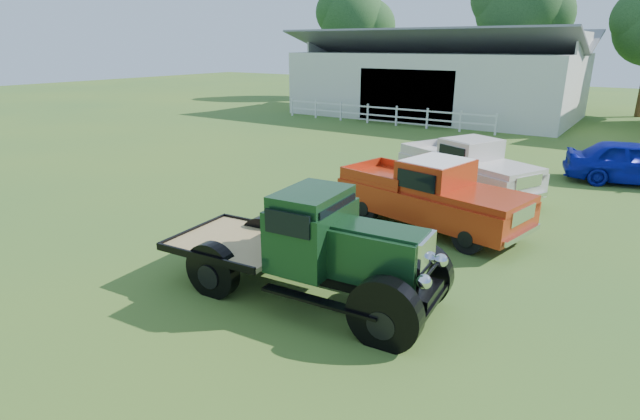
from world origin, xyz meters
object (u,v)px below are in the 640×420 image
Objects in this scene: vintage_flatbed at (307,245)px; misc_car_blue at (635,163)px; white_pickup at (467,167)px; red_pickup at (431,194)px.

vintage_flatbed is 1.22× the size of misc_car_blue.
white_pickup reaches higher than misc_car_blue.
red_pickup is (0.45, 5.04, -0.14)m from vintage_flatbed.
white_pickup is (-0.29, 3.74, -0.05)m from red_pickup.
vintage_flatbed is 5.06m from red_pickup.
vintage_flatbed reaches higher than misc_car_blue.
white_pickup is at bearing 83.74° from vintage_flatbed.
red_pickup reaches higher than misc_car_blue.
red_pickup is 9.33m from misc_car_blue.
red_pickup is at bearing 79.70° from vintage_flatbed.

